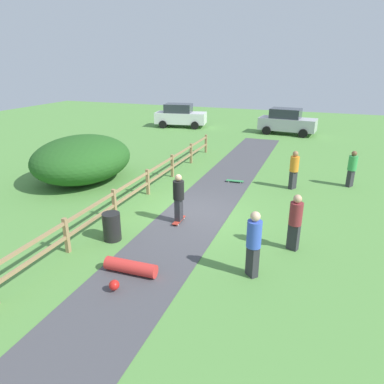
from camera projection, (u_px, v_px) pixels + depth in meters
name	position (u px, v px, depth m)	size (l,w,h in m)	color
ground_plane	(195.00, 215.00, 13.02)	(60.00, 60.00, 0.00)	#568E42
asphalt_path	(195.00, 214.00, 13.01)	(2.40, 28.00, 0.02)	#47474C
wooden_fence	(132.00, 189.00, 13.64)	(0.12, 18.12, 1.10)	#997A51
bush_large	(82.00, 159.00, 16.36)	(4.18, 5.01, 2.10)	#23561E
trash_bin	(112.00, 227.00, 11.07)	(0.56, 0.56, 0.90)	black
skater_riding	(179.00, 196.00, 12.04)	(0.38, 0.80, 1.75)	#B23326
skater_fallen	(129.00, 268.00, 9.30)	(1.46, 1.18, 0.36)	red
skateboard_loose	(235.00, 181.00, 16.36)	(0.81, 0.26, 0.08)	#338C4C
bystander_green	(352.00, 167.00, 15.61)	(0.52, 0.52, 1.64)	#2D2D33
bystander_blue	(254.00, 241.00, 9.00)	(0.54, 0.54, 1.84)	#2D2D33
bystander_orange	(294.00, 168.00, 15.33)	(0.52, 0.52, 1.70)	#2D2D33
bystander_maroon	(295.00, 220.00, 10.32)	(0.49, 0.49, 1.76)	#2D2D33
parked_car_silver	(287.00, 121.00, 26.78)	(4.33, 2.28, 1.92)	#B7B7BC
parked_car_white	(180.00, 115.00, 29.66)	(4.43, 2.55, 1.92)	silver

